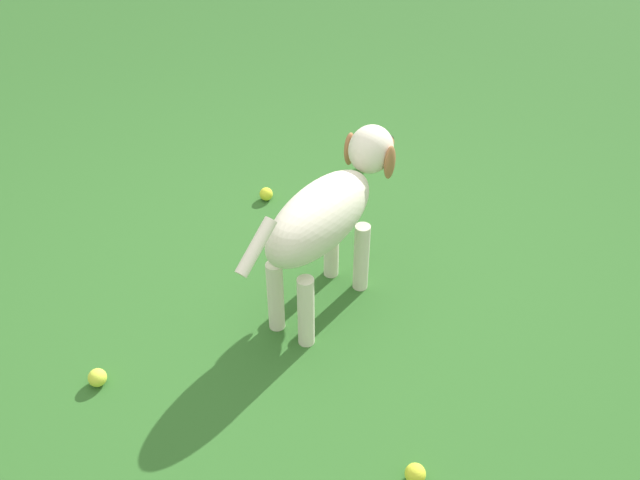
% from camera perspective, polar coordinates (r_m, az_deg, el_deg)
% --- Properties ---
extents(ground, '(14.00, 14.00, 0.00)m').
position_cam_1_polar(ground, '(2.66, -1.12, -5.52)').
color(ground, '#2D6026').
extents(dog, '(0.83, 0.60, 0.66)m').
position_cam_1_polar(dog, '(2.40, 0.77, 2.49)').
color(dog, silver).
rests_on(dog, ground).
extents(tennis_ball_0, '(0.07, 0.07, 0.07)m').
position_cam_1_polar(tennis_ball_0, '(2.47, -19.02, -11.39)').
color(tennis_ball_0, '#D0DD3F').
rests_on(tennis_ball_0, ground).
extents(tennis_ball_1, '(0.07, 0.07, 0.07)m').
position_cam_1_polar(tennis_ball_1, '(3.23, -4.77, 4.06)').
color(tennis_ball_1, yellow).
rests_on(tennis_ball_1, ground).
extents(tennis_ball_2, '(0.07, 0.07, 0.07)m').
position_cam_1_polar(tennis_ball_2, '(2.14, 8.39, -19.71)').
color(tennis_ball_2, yellow).
rests_on(tennis_ball_2, ground).
extents(tennis_ball_3, '(0.07, 0.07, 0.07)m').
position_cam_1_polar(tennis_ball_3, '(3.47, 3.77, 6.74)').
color(tennis_ball_3, '#CAD241').
rests_on(tennis_ball_3, ground).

